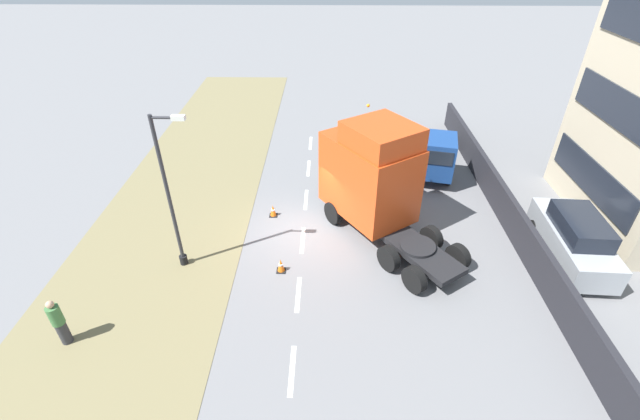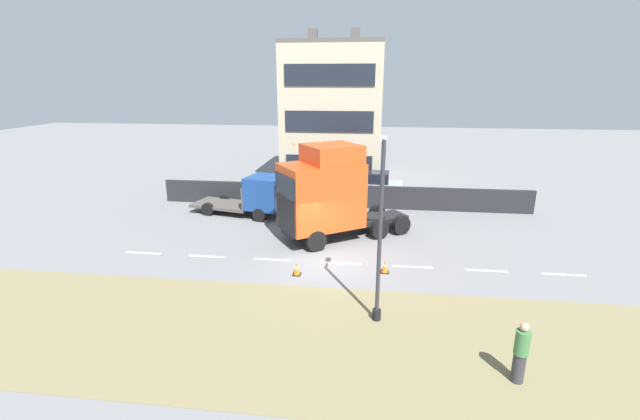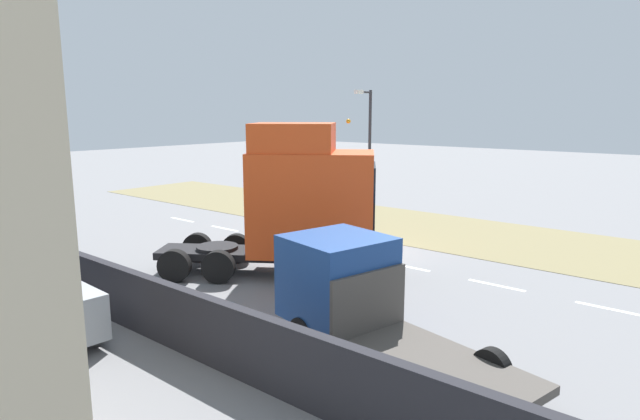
{
  "view_description": "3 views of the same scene",
  "coord_description": "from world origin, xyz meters",
  "px_view_note": "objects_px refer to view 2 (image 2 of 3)",
  "views": [
    {
      "loc": [
        0.99,
        -15.09,
        11.37
      ],
      "look_at": [
        0.76,
        -1.43,
        2.07
      ],
      "focal_mm": 24.0,
      "sensor_mm": 36.0,
      "label": 1
    },
    {
      "loc": [
        -17.93,
        -1.98,
        8.01
      ],
      "look_at": [
        1.6,
        0.48,
        2.01
      ],
      "focal_mm": 24.0,
      "sensor_mm": 36.0,
      "label": 2
    },
    {
      "loc": [
        15.73,
        11.57,
        5.32
      ],
      "look_at": [
        0.03,
        -1.38,
        1.55
      ],
      "focal_mm": 30.0,
      "sensor_mm": 36.0,
      "label": 3
    }
  ],
  "objects_px": {
    "lamp_post": "(380,241)",
    "traffic_cone_lead": "(385,266)",
    "pedestrian": "(521,353)",
    "traffic_cone_trailing": "(297,269)",
    "flatbed_truck": "(259,195)",
    "lorry_cab": "(326,194)",
    "parked_car": "(368,187)"
  },
  "relations": [
    {
      "from": "lamp_post",
      "to": "traffic_cone_lead",
      "type": "bearing_deg",
      "value": -5.42
    },
    {
      "from": "pedestrian",
      "to": "traffic_cone_lead",
      "type": "distance_m",
      "value": 7.51
    },
    {
      "from": "pedestrian",
      "to": "traffic_cone_trailing",
      "type": "relative_size",
      "value": 3.16
    },
    {
      "from": "flatbed_truck",
      "to": "pedestrian",
      "type": "relative_size",
      "value": 3.41
    },
    {
      "from": "traffic_cone_trailing",
      "to": "flatbed_truck",
      "type": "bearing_deg",
      "value": 25.37
    },
    {
      "from": "lorry_cab",
      "to": "lamp_post",
      "type": "bearing_deg",
      "value": 165.04
    },
    {
      "from": "pedestrian",
      "to": "parked_car",
      "type": "bearing_deg",
      "value": 13.89
    },
    {
      "from": "lorry_cab",
      "to": "traffic_cone_trailing",
      "type": "relative_size",
      "value": 12.08
    },
    {
      "from": "pedestrian",
      "to": "flatbed_truck",
      "type": "bearing_deg",
      "value": 38.51
    },
    {
      "from": "pedestrian",
      "to": "traffic_cone_lead",
      "type": "xyz_separation_m",
      "value": [
        6.62,
        3.49,
        -0.62
      ]
    },
    {
      "from": "lorry_cab",
      "to": "pedestrian",
      "type": "xyz_separation_m",
      "value": [
        -10.29,
        -6.49,
        -1.58
      ]
    },
    {
      "from": "flatbed_truck",
      "to": "traffic_cone_trailing",
      "type": "relative_size",
      "value": 10.75
    },
    {
      "from": "lorry_cab",
      "to": "lamp_post",
      "type": "xyz_separation_m",
      "value": [
        -7.48,
        -2.64,
        0.42
      ]
    },
    {
      "from": "pedestrian",
      "to": "lamp_post",
      "type": "bearing_deg",
      "value": 53.88
    },
    {
      "from": "lamp_post",
      "to": "traffic_cone_lead",
      "type": "distance_m",
      "value": 4.64
    },
    {
      "from": "parked_car",
      "to": "traffic_cone_lead",
      "type": "bearing_deg",
      "value": -172.07
    },
    {
      "from": "parked_car",
      "to": "pedestrian",
      "type": "bearing_deg",
      "value": -163.09
    },
    {
      "from": "parked_car",
      "to": "lamp_post",
      "type": "distance_m",
      "value": 15.44
    },
    {
      "from": "flatbed_truck",
      "to": "pedestrian",
      "type": "distance_m",
      "value": 17.66
    },
    {
      "from": "flatbed_truck",
      "to": "parked_car",
      "type": "height_order",
      "value": "flatbed_truck"
    },
    {
      "from": "pedestrian",
      "to": "traffic_cone_trailing",
      "type": "bearing_deg",
      "value": 50.79
    },
    {
      "from": "parked_car",
      "to": "lamp_post",
      "type": "bearing_deg",
      "value": -174.63
    },
    {
      "from": "traffic_cone_trailing",
      "to": "pedestrian",
      "type": "bearing_deg",
      "value": -129.21
    },
    {
      "from": "flatbed_truck",
      "to": "traffic_cone_lead",
      "type": "distance_m",
      "value": 10.45
    },
    {
      "from": "lamp_post",
      "to": "parked_car",
      "type": "bearing_deg",
      "value": 2.35
    },
    {
      "from": "flatbed_truck",
      "to": "traffic_cone_trailing",
      "type": "distance_m",
      "value": 8.81
    },
    {
      "from": "lorry_cab",
      "to": "traffic_cone_lead",
      "type": "distance_m",
      "value": 5.22
    },
    {
      "from": "traffic_cone_lead",
      "to": "traffic_cone_trailing",
      "type": "relative_size",
      "value": 1.0
    },
    {
      "from": "lorry_cab",
      "to": "parked_car",
      "type": "bearing_deg",
      "value": -48.75
    },
    {
      "from": "lamp_post",
      "to": "pedestrian",
      "type": "distance_m",
      "value": 5.18
    },
    {
      "from": "lamp_post",
      "to": "traffic_cone_lead",
      "type": "xyz_separation_m",
      "value": [
        3.81,
        -0.36,
        -2.62
      ]
    },
    {
      "from": "flatbed_truck",
      "to": "pedestrian",
      "type": "xyz_separation_m",
      "value": [
        -13.82,
        -11.0,
        -0.43
      ]
    }
  ]
}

